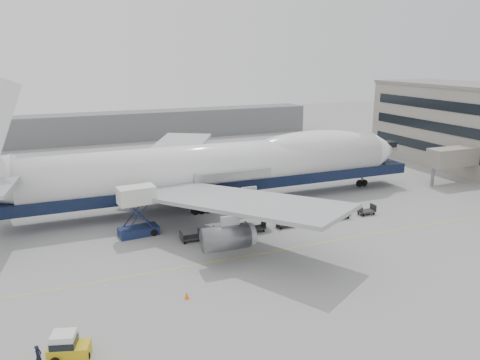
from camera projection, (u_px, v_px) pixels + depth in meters
name	position (u px, v px, depth m)	size (l,w,h in m)	color
ground	(252.00, 233.00, 56.53)	(260.00, 260.00, 0.00)	gray
apron_line	(274.00, 251.00, 51.17)	(60.00, 0.15, 0.01)	gold
hangar	(99.00, 128.00, 114.38)	(110.00, 8.00, 7.00)	slate
airliner	(222.00, 166.00, 66.01)	(67.00, 55.30, 19.98)	white
catering_truck	(137.00, 208.00, 54.95)	(4.80, 3.51, 6.02)	#18234A
baggage_tug	(67.00, 347.00, 32.93)	(3.11, 2.24, 2.05)	gold
ground_worker	(38.00, 356.00, 32.04)	(0.61, 0.40, 1.69)	black
traffic_cone	(187.00, 295.00, 41.24)	(0.43, 0.43, 0.64)	#FF660D
dolly_0	(191.00, 237.00, 53.83)	(2.30, 1.35, 1.30)	#2D2D30
dolly_1	(224.00, 232.00, 55.34)	(2.30, 1.35, 1.30)	#2D2D30
dolly_2	(255.00, 227.00, 56.86)	(2.30, 1.35, 1.30)	#2D2D30
dolly_3	(285.00, 223.00, 58.37)	(2.30, 1.35, 1.30)	#2D2D30
dolly_4	(314.00, 219.00, 59.89)	(2.30, 1.35, 1.30)	#2D2D30
dolly_5	(341.00, 214.00, 61.40)	(2.30, 1.35, 1.30)	#2D2D30
dolly_6	(366.00, 211.00, 62.92)	(2.30, 1.35, 1.30)	#2D2D30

